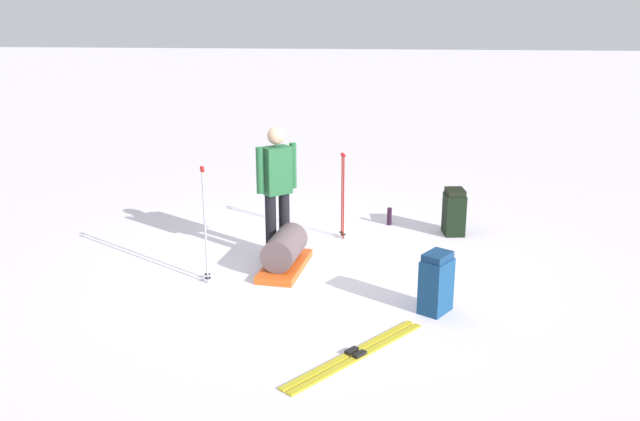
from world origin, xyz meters
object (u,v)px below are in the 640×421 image
(ski_pair_near, at_px, (356,354))
(backpack_large_dark, at_px, (436,283))
(backpack_bright, at_px, (454,212))
(ski_poles_planted_near, at_px, (343,191))
(ski_poles_planted_far, at_px, (205,219))
(gear_sled, at_px, (285,252))
(thermos_bottle, at_px, (389,216))
(skier_standing, at_px, (277,185))

(ski_pair_near, xyz_separation_m, backpack_large_dark, (-1.04, 0.81, 0.31))
(backpack_bright, relative_size, ski_poles_planted_near, 0.55)
(ski_poles_planted_near, distance_m, ski_poles_planted_far, 2.28)
(gear_sled, bearing_deg, backpack_bright, 125.31)
(backpack_large_dark, relative_size, ski_poles_planted_far, 0.48)
(ski_poles_planted_far, bearing_deg, backpack_bright, 123.17)
(gear_sled, distance_m, thermos_bottle, 2.30)
(thermos_bottle, bearing_deg, gear_sled, -34.42)
(backpack_large_dark, bearing_deg, ski_poles_planted_far, -103.11)
(backpack_large_dark, xyz_separation_m, ski_poles_planted_near, (-2.32, -1.13, 0.35))
(skier_standing, height_order, ski_pair_near, skier_standing)
(skier_standing, relative_size, ski_poles_planted_near, 1.41)
(ski_pair_near, distance_m, ski_poles_planted_far, 2.57)
(backpack_bright, relative_size, gear_sled, 0.58)
(skier_standing, height_order, backpack_bright, skier_standing)
(backpack_bright, distance_m, gear_sled, 2.70)
(ski_pair_near, relative_size, ski_poles_planted_near, 1.26)
(skier_standing, xyz_separation_m, gear_sled, (0.44, 0.15, -0.73))
(skier_standing, distance_m, ski_poles_planted_far, 1.15)
(backpack_bright, relative_size, ski_poles_planted_far, 0.48)
(ski_poles_planted_far, relative_size, thermos_bottle, 5.34)
(ski_pair_near, xyz_separation_m, ski_poles_planted_near, (-3.36, -0.32, 0.66))
(backpack_large_dark, bearing_deg, gear_sled, -120.89)
(backpack_large_dark, distance_m, backpack_bright, 2.65)
(skier_standing, relative_size, backpack_bright, 2.56)
(skier_standing, xyz_separation_m, ski_pair_near, (2.54, 1.11, -0.94))
(backpack_large_dark, bearing_deg, ski_poles_planted_near, -154.14)
(backpack_bright, bearing_deg, skier_standing, -64.62)
(thermos_bottle, bearing_deg, ski_pair_near, -4.89)
(ski_poles_planted_far, xyz_separation_m, gear_sled, (-0.44, 0.86, -0.54))
(backpack_large_dark, relative_size, ski_poles_planted_near, 0.55)
(ski_pair_near, bearing_deg, backpack_large_dark, 142.20)
(backpack_bright, bearing_deg, thermos_bottle, -110.46)
(ski_pair_near, bearing_deg, skier_standing, -156.46)
(backpack_large_dark, distance_m, ski_poles_planted_far, 2.73)
(thermos_bottle, bearing_deg, ski_poles_planted_near, -46.42)
(skier_standing, bearing_deg, ski_pair_near, 23.54)
(ski_poles_planted_near, height_order, ski_poles_planted_far, ski_poles_planted_far)
(ski_poles_planted_far, xyz_separation_m, thermos_bottle, (-2.34, 2.16, -0.64))
(backpack_large_dark, distance_m, gear_sled, 2.06)
(backpack_large_dark, xyz_separation_m, thermos_bottle, (-2.95, -0.47, -0.20))
(backpack_bright, xyz_separation_m, gear_sled, (1.56, -2.20, -0.10))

